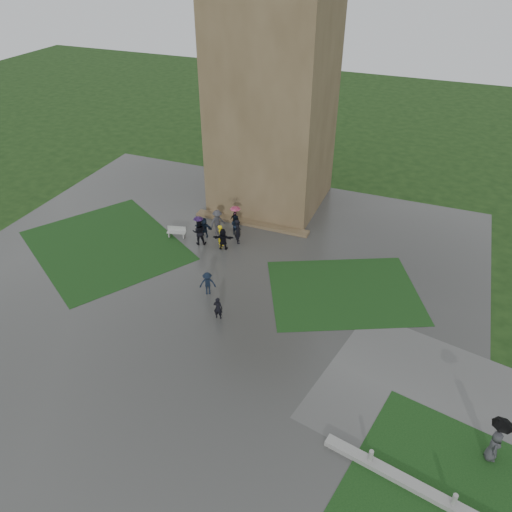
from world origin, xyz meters
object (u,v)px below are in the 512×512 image
at_px(pedestrian_near, 218,308).
at_px(pedestrian_path, 497,438).
at_px(pedestrian_mid, 208,283).
at_px(tower, 273,90).
at_px(bench, 177,232).

bearing_deg(pedestrian_near, pedestrian_path, 157.28).
bearing_deg(pedestrian_mid, pedestrian_near, -75.25).
relative_size(pedestrian_near, pedestrian_path, 0.61).
relative_size(tower, pedestrian_near, 12.38).
bearing_deg(bench, pedestrian_near, -61.43).
bearing_deg(pedestrian_path, pedestrian_near, 164.90).
distance_m(tower, pedestrian_path, 26.67).
relative_size(pedestrian_mid, pedestrian_near, 1.06).
distance_m(tower, pedestrian_near, 17.39).
height_order(pedestrian_mid, pedestrian_near, pedestrian_mid).
distance_m(bench, pedestrian_path, 24.06).
relative_size(pedestrian_mid, pedestrian_path, 0.65).
xyz_separation_m(bench, pedestrian_near, (6.69, -7.07, 0.32)).
bearing_deg(pedestrian_mid, pedestrian_path, -45.39).
height_order(bench, pedestrian_near, pedestrian_near).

